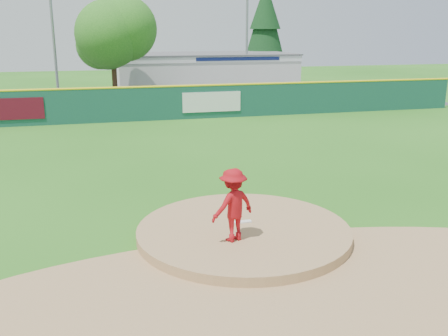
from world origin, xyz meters
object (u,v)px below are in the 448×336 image
object	(u,v)px
conifer_tree	(265,27)
van	(235,99)
pool_building_grp	(204,72)
light_pole_left	(52,18)
light_pole_right	(247,26)
deciduous_tree	(112,40)
pitcher	(233,205)

from	to	relation	value
conifer_tree	van	bearing A→B (deg)	-116.02
pool_building_grp	light_pole_left	world-z (taller)	light_pole_left
pool_building_grp	light_pole_right	distance (m)	5.75
van	pool_building_grp	bearing A→B (deg)	-22.90
van	pool_building_grp	size ratio (longest dim) A/B	0.32
van	deciduous_tree	xyz separation A→B (m)	(-7.74, 3.88, 3.85)
light_pole_left	deciduous_tree	bearing A→B (deg)	-26.57
pitcher	pool_building_grp	world-z (taller)	pool_building_grp
deciduous_tree	light_pole_left	bearing A→B (deg)	153.43
light_pole_right	van	bearing A→B (deg)	-112.49
pool_building_grp	deciduous_tree	world-z (taller)	deciduous_tree
deciduous_tree	light_pole_right	bearing A→B (deg)	19.98
van	deciduous_tree	bearing A→B (deg)	41.87
deciduous_tree	light_pole_left	size ratio (longest dim) A/B	0.67
light_pole_left	light_pole_right	size ratio (longest dim) A/B	1.10
conifer_tree	light_pole_right	xyz separation A→B (m)	(-4.00, -7.00, 0.00)
pitcher	pool_building_grp	bearing A→B (deg)	-123.17
pool_building_grp	light_pole_right	bearing A→B (deg)	-44.95
van	pool_building_grp	xyz separation A→B (m)	(0.26, 10.87, 0.96)
van	light_pole_left	world-z (taller)	light_pole_left
light_pole_left	light_pole_right	bearing A→B (deg)	7.59
van	light_pole_left	xyz separation A→B (m)	(-11.74, 5.88, 5.35)
pitcher	pool_building_grp	xyz separation A→B (m)	(6.49, 32.71, 0.52)
pitcher	van	world-z (taller)	pitcher
van	pool_building_grp	distance (m)	10.92
pool_building_grp	conifer_tree	distance (m)	8.95
light_pole_left	pitcher	bearing A→B (deg)	-78.75
light_pole_left	conifer_tree	bearing A→B (deg)	25.35
pitcher	deciduous_tree	distance (m)	25.99
pitcher	light_pole_right	size ratio (longest dim) A/B	0.18
pitcher	van	size ratio (longest dim) A/B	0.36
light_pole_left	van	bearing A→B (deg)	-26.59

